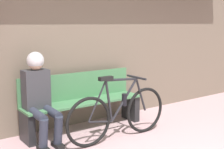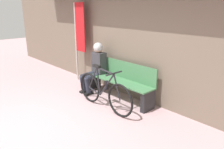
# 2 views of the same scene
# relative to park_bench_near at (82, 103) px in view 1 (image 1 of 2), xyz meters

# --- Properties ---
(storefront_wall) EXTENTS (12.00, 0.56, 3.20)m
(storefront_wall) POSITION_rel_park_bench_near_xyz_m (-0.03, 0.31, 1.25)
(storefront_wall) COLOR #756656
(storefront_wall) RESTS_ON ground_plane
(park_bench_near) EXTENTS (1.87, 0.42, 0.85)m
(park_bench_near) POSITION_rel_park_bench_near_xyz_m (0.00, 0.00, 0.00)
(park_bench_near) COLOR #477F51
(park_bench_near) RESTS_ON ground_plane
(bicycle) EXTENTS (1.63, 0.40, 0.90)m
(bicycle) POSITION_rel_park_bench_near_xyz_m (0.20, -0.65, -0.04)
(bicycle) COLOR black
(bicycle) RESTS_ON ground_plane
(person_seated) EXTENTS (0.34, 0.64, 1.22)m
(person_seated) POSITION_rel_park_bench_near_xyz_m (-0.72, -0.12, 0.29)
(person_seated) COLOR #2D3342
(person_seated) RESTS_ON ground_plane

